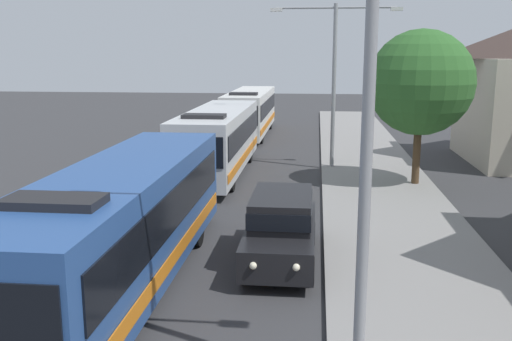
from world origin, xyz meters
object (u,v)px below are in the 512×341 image
Objects in this scene: bus_lead at (123,222)px; bus_second_in_line at (218,139)px; bus_middle at (250,111)px; streetlamp_near at (368,112)px; white_suv at (281,225)px; roadside_tree at (421,83)px; streetlamp_mid at (334,67)px.

bus_lead is 13.46m from bus_second_in_line.
streetlamp_near reaches higher than bus_middle.
bus_second_in_line and bus_middle have the same top height.
roadside_tree is at bearing 61.45° from white_suv.
bus_second_in_line is 2.23× the size of white_suv.
bus_second_in_line is 11.82m from white_suv.
streetlamp_mid reaches higher than roadside_tree.
bus_lead is 4.38m from white_suv.
streetlamp_near is at bearing -35.09° from bus_lead.
streetlamp_mid is at bearing 82.54° from white_suv.
streetlamp_mid reaches higher than white_suv.
roadside_tree is (8.90, 11.80, 2.76)m from bus_lead.
bus_lead is at bearing 144.91° from streetlamp_near.
bus_middle is at bearing 98.67° from white_suv.
bus_lead is 2.37× the size of white_suv.
streetlamp_mid is at bearing 90.00° from streetlamp_near.
bus_middle is (0.00, 26.49, 0.00)m from bus_lead.
bus_second_in_line is 18.34m from streetlamp_near.
streetlamp_near reaches higher than bus_lead.
white_suv is (3.70, 2.25, -0.66)m from bus_lead.
white_suv is at bearing -81.33° from bus_middle.
streetlamp_near is (5.40, -3.79, 3.11)m from bus_lead.
streetlamp_near reaches higher than white_suv.
roadside_tree is at bearing 52.99° from bus_lead.
bus_middle is 1.52× the size of streetlamp_mid.
streetlamp_near is 15.99m from roadside_tree.
bus_middle is (0.00, 13.03, 0.00)m from bus_second_in_line.
bus_middle reaches higher than white_suv.
roadside_tree is at bearing -10.54° from bus_second_in_line.
roadside_tree is at bearing -58.80° from bus_middle.
streetlamp_near is at bearing -102.64° from roadside_tree.
streetlamp_near is (1.70, -6.04, 3.77)m from white_suv.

